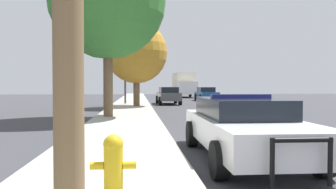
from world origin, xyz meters
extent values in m
cube|color=#ADA89E|center=(-5.10, 0.00, 0.07)|extent=(3.00, 110.00, 0.13)
cube|color=white|center=(-2.29, 0.38, 0.61)|extent=(1.90, 4.87, 0.56)
cube|color=black|center=(-2.28, 0.62, 1.09)|extent=(1.61, 2.54, 0.40)
cylinder|color=black|center=(-1.41, -1.14, 0.33)|extent=(0.25, 0.66, 0.66)
cylinder|color=black|center=(-3.21, -1.11, 0.33)|extent=(0.25, 0.66, 0.66)
cylinder|color=black|center=(-1.37, 1.87, 0.33)|extent=(0.25, 0.66, 0.66)
cylinder|color=black|center=(-3.17, 1.89, 0.33)|extent=(0.25, 0.66, 0.66)
cylinder|color=black|center=(-1.91, -2.17, 0.52)|extent=(0.07, 0.07, 0.68)
cylinder|color=black|center=(-2.73, -2.16, 0.52)|extent=(0.07, 0.07, 0.68)
cylinder|color=black|center=(-2.32, -2.17, 0.83)|extent=(0.87, 0.08, 0.07)
cube|color=navy|center=(-2.28, 0.62, 1.34)|extent=(1.33, 0.22, 0.09)
cube|color=navy|center=(-1.36, 0.37, 0.64)|extent=(0.05, 3.49, 0.16)
cylinder|color=gold|center=(-4.89, -2.04, 0.44)|extent=(0.26, 0.26, 0.63)
sphere|color=gold|center=(-4.89, -2.04, 0.79)|extent=(0.27, 0.27, 0.27)
cylinder|color=gold|center=(-5.11, -2.04, 0.51)|extent=(0.18, 0.10, 0.10)
cylinder|color=gold|center=(-4.67, -2.04, 0.51)|extent=(0.18, 0.10, 0.10)
cylinder|color=#424247|center=(-5.59, 20.31, 2.51)|extent=(0.16, 0.16, 4.76)
cylinder|color=#424247|center=(-4.05, 20.31, 4.74)|extent=(3.07, 0.11, 0.11)
cube|color=black|center=(-2.51, 20.31, 4.29)|extent=(0.30, 0.24, 0.90)
sphere|color=red|center=(-2.51, 20.18, 4.59)|extent=(0.20, 0.20, 0.20)
sphere|color=orange|center=(-2.51, 20.18, 4.29)|extent=(0.20, 0.20, 0.20)
sphere|color=green|center=(-2.51, 20.18, 3.99)|extent=(0.20, 0.20, 0.20)
cube|color=#474C51|center=(-1.98, 21.33, 0.67)|extent=(1.78, 4.56, 0.64)
cube|color=black|center=(-1.98, 21.10, 1.23)|extent=(1.49, 2.38, 0.47)
cylinder|color=black|center=(-2.84, 22.71, 0.35)|extent=(0.26, 0.70, 0.70)
cylinder|color=black|center=(-1.20, 22.75, 0.35)|extent=(0.26, 0.70, 0.70)
cylinder|color=black|center=(-2.77, 19.91, 0.35)|extent=(0.26, 0.70, 0.70)
cylinder|color=black|center=(-1.13, 19.95, 0.35)|extent=(0.26, 0.70, 0.70)
cube|color=navy|center=(2.56, 27.16, 0.65)|extent=(1.81, 4.70, 0.58)
cube|color=black|center=(2.56, 27.40, 1.18)|extent=(1.54, 2.45, 0.49)
cylinder|color=black|center=(3.40, 25.71, 0.36)|extent=(0.25, 0.72, 0.72)
cylinder|color=black|center=(1.68, 25.72, 0.36)|extent=(0.25, 0.72, 0.72)
cylinder|color=black|center=(3.43, 28.61, 0.36)|extent=(0.25, 0.72, 0.72)
cylinder|color=black|center=(1.71, 28.62, 0.36)|extent=(0.25, 0.72, 0.72)
cube|color=silver|center=(1.78, 35.29, 1.30)|extent=(2.47, 1.98, 1.62)
cube|color=beige|center=(1.70, 38.73, 1.91)|extent=(2.55, 5.01, 2.84)
cylinder|color=black|center=(2.97, 35.51, 0.48)|extent=(0.30, 0.98, 0.97)
cylinder|color=black|center=(0.58, 35.45, 0.48)|extent=(0.30, 0.98, 0.97)
cylinder|color=black|center=(2.87, 39.68, 0.48)|extent=(0.30, 0.98, 0.97)
cylinder|color=black|center=(0.49, 39.63, 0.48)|extent=(0.30, 0.98, 0.97)
cylinder|color=brown|center=(-5.96, 9.20, 2.10)|extent=(0.45, 0.45, 3.94)
sphere|color=#387A33|center=(-5.96, 9.20, 5.57)|extent=(5.46, 5.46, 5.46)
cylinder|color=brown|center=(-4.66, 16.96, 1.43)|extent=(0.45, 0.45, 2.61)
sphere|color=#B77F28|center=(-4.66, 16.96, 3.95)|extent=(4.40, 4.40, 4.40)
camera|label=1|loc=(-4.56, -6.45, 1.57)|focal=35.00mm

